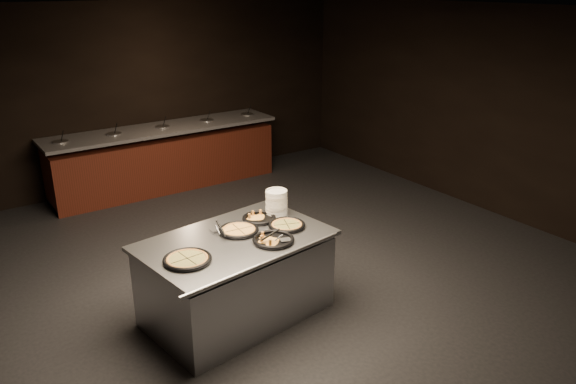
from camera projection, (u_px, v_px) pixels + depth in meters
name	position (u px, v px, depth m)	size (l,w,h in m)	color
room	(292.00, 154.00, 5.93)	(7.02, 8.02, 2.92)	black
salad_bar	(166.00, 162.00, 9.04)	(3.70, 0.83, 1.18)	#511C13
serving_counter	(237.00, 279.00, 5.54)	(1.93, 1.38, 0.86)	silver
plate_stack	(277.00, 202.00, 5.91)	(0.23, 0.23, 0.26)	white
pan_veggie_whole	(187.00, 259.00, 4.94)	(0.43, 0.43, 0.04)	black
pan_cheese_whole	(239.00, 230.00, 5.52)	(0.40, 0.40, 0.04)	black
pan_cheese_slices_a	(259.00, 218.00, 5.79)	(0.35, 0.35, 0.04)	black
pan_cheese_slices_b	(273.00, 240.00, 5.31)	(0.40, 0.40, 0.04)	black
pan_veggie_slices	(287.00, 225.00, 5.63)	(0.37, 0.37, 0.04)	black
server_left	(219.00, 229.00, 5.43)	(0.09, 0.29, 0.14)	silver
server_right	(275.00, 236.00, 5.27)	(0.29, 0.14, 0.14)	silver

